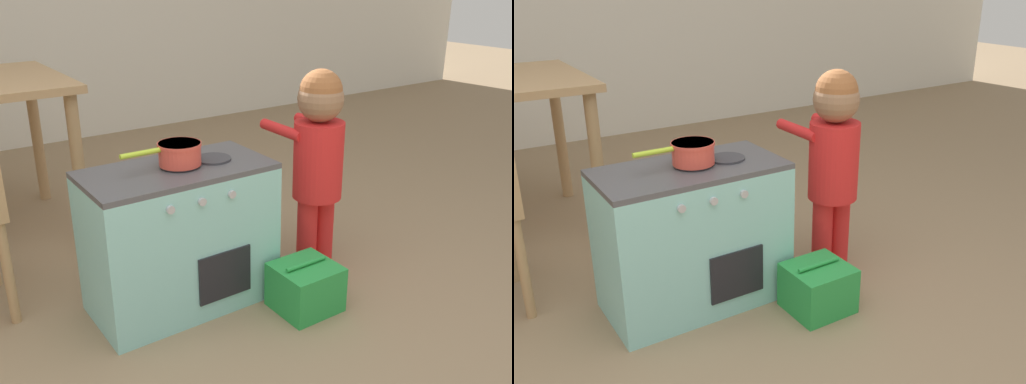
% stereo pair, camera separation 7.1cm
% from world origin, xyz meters
% --- Properties ---
extents(play_kitchen, '(0.67, 0.36, 0.56)m').
position_xyz_m(play_kitchen, '(0.33, 0.93, 0.28)').
color(play_kitchen, '#8CD1CC').
rests_on(play_kitchen, ground_plane).
extents(toy_pot, '(0.30, 0.16, 0.08)m').
position_xyz_m(toy_pot, '(0.34, 0.93, 0.60)').
color(toy_pot, '#E04C3D').
rests_on(toy_pot, play_kitchen).
extents(child_figure, '(0.23, 0.35, 0.85)m').
position_xyz_m(child_figure, '(0.92, 0.85, 0.54)').
color(child_figure, red).
rests_on(child_figure, ground_plane).
extents(toy_basket, '(0.23, 0.22, 0.20)m').
position_xyz_m(toy_basket, '(0.69, 0.63, 0.09)').
color(toy_basket, green).
rests_on(toy_basket, ground_plane).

